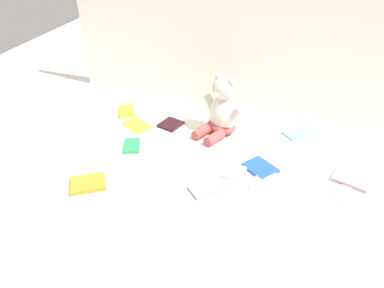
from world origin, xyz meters
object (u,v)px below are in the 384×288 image
(book_case_2, at_px, (88,184))
(book_case_6, at_px, (260,168))
(teddy_bear, at_px, (222,112))
(book_case_7, at_px, (127,111))
(book_case_8, at_px, (345,195))
(book_case_4, at_px, (171,124))
(book_case_9, at_px, (298,133))
(book_case_5, at_px, (351,180))
(book_case_11, at_px, (132,146))
(book_case_0, at_px, (208,188))
(book_case_1, at_px, (234,173))
(book_case_3, at_px, (137,125))
(book_case_10, at_px, (266,182))

(book_case_2, xyz_separation_m, book_case_6, (0.58, 0.30, -0.00))
(teddy_bear, relative_size, book_case_7, 2.55)
(book_case_6, relative_size, book_case_8, 1.08)
(book_case_6, distance_m, book_case_8, 0.32)
(book_case_4, relative_size, book_case_9, 0.76)
(teddy_bear, bearing_deg, book_case_6, -20.01)
(book_case_5, distance_m, book_case_11, 0.88)
(book_case_2, relative_size, book_case_4, 1.29)
(book_case_2, distance_m, book_case_6, 0.66)
(book_case_0, height_order, book_case_1, book_case_1)
(book_case_3, bearing_deg, book_case_0, -98.72)
(book_case_6, bearing_deg, book_case_0, -6.01)
(book_case_3, height_order, book_case_9, book_case_9)
(teddy_bear, xyz_separation_m, book_case_9, (0.34, 0.09, -0.09))
(book_case_2, height_order, book_case_7, same)
(book_case_1, xyz_separation_m, book_case_2, (-0.49, -0.24, -0.00))
(teddy_bear, relative_size, book_case_0, 1.99)
(teddy_bear, distance_m, book_case_1, 0.33)
(book_case_7, xyz_separation_m, book_case_9, (0.82, 0.07, -0.00))
(book_case_3, xyz_separation_m, book_case_11, (0.06, -0.17, 0.00))
(book_case_8, bearing_deg, book_case_10, 155.10)
(book_case_7, xyz_separation_m, book_case_10, (0.74, -0.32, -0.00))
(teddy_bear, bearing_deg, book_case_0, -56.43)
(book_case_5, xyz_separation_m, book_case_7, (-1.04, 0.20, 0.00))
(book_case_9, bearing_deg, book_case_2, 86.53)
(book_case_2, height_order, book_case_10, book_case_2)
(book_case_3, distance_m, book_case_5, 0.94)
(book_case_0, distance_m, book_case_3, 0.54)
(book_case_8, bearing_deg, book_case_7, 133.93)
(book_case_2, xyz_separation_m, book_case_8, (0.90, 0.25, -0.00))
(teddy_bear, height_order, book_case_3, teddy_bear)
(book_case_7, bearing_deg, book_case_1, -57.52)
(book_case_3, bearing_deg, book_case_8, -74.87)
(book_case_1, xyz_separation_m, book_case_9, (0.20, 0.38, -0.00))
(book_case_0, distance_m, book_case_6, 0.24)
(book_case_5, relative_size, book_case_11, 1.31)
(teddy_bear, xyz_separation_m, book_case_3, (-0.38, -0.08, -0.10))
(teddy_bear, bearing_deg, book_case_9, 40.41)
(book_case_0, relative_size, book_case_5, 1.04)
(book_case_2, relative_size, book_case_8, 1.15)
(book_case_0, bearing_deg, book_case_8, -122.24)
(book_case_6, xyz_separation_m, book_case_11, (-0.54, -0.03, 0.00))
(teddy_bear, xyz_separation_m, book_case_0, (0.06, -0.40, -0.09))
(book_case_7, bearing_deg, book_case_2, -108.41)
(teddy_bear, distance_m, book_case_3, 0.40)
(teddy_bear, xyz_separation_m, book_case_11, (-0.32, -0.24, -0.09))
(book_case_6, height_order, book_case_10, book_case_6)
(book_case_9, height_order, book_case_10, same)
(book_case_2, distance_m, book_case_5, 0.98)
(book_case_9, bearing_deg, book_case_5, 173.85)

